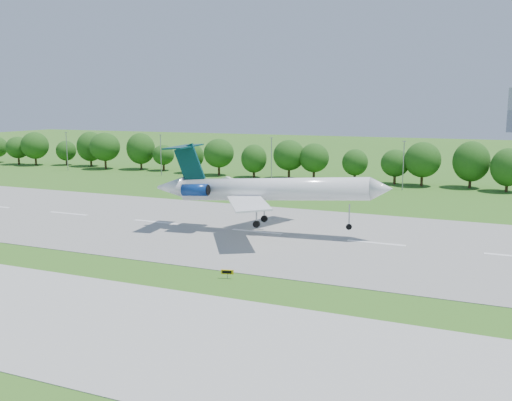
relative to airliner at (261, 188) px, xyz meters
name	(u,v)px	position (x,y,z in m)	size (l,w,h in m)	color
ground	(181,272)	(-0.86, -24.78, -7.51)	(600.00, 600.00, 0.00)	#2C681B
runway	(257,232)	(-0.86, 0.22, -7.47)	(400.00, 45.00, 0.08)	gray
taxiway	(88,321)	(-0.86, -42.78, -7.47)	(400.00, 23.00, 0.08)	#ADADA8
tree_line	(353,159)	(-0.86, 67.22, -1.32)	(288.40, 8.40, 10.40)	#382314
light_poles	(334,162)	(-3.36, 57.22, -1.17)	(175.90, 0.25, 12.19)	gray
airliner	(261,188)	(0.00, 0.00, 0.00)	(40.18, 29.08, 13.29)	white
taxi_sign_centre	(227,272)	(5.82, -24.77, -6.68)	(1.59, 0.57, 1.12)	gray
service_vehicle_a	(228,179)	(-33.02, 55.20, -6.94)	(1.21, 3.47, 1.14)	white
service_vehicle_b	(298,181)	(-13.63, 58.19, -6.98)	(1.25, 3.11, 1.06)	silver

